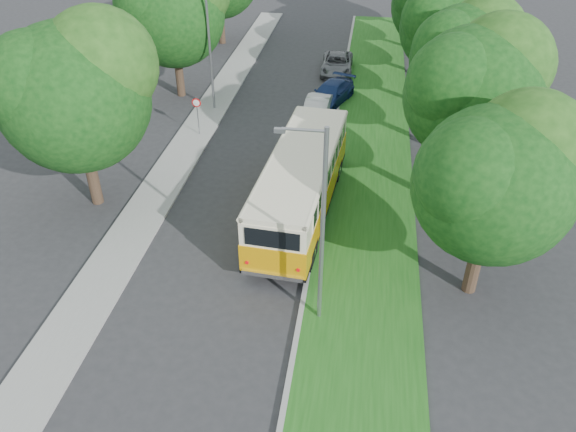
# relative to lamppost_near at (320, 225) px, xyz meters

# --- Properties ---
(ground) EXTENTS (120.00, 120.00, 0.00)m
(ground) POSITION_rel_lamppost_near_xyz_m (-4.21, 2.50, -4.37)
(ground) COLOR #2C2C2F
(ground) RESTS_ON ground
(curb) EXTENTS (0.20, 70.00, 0.15)m
(curb) POSITION_rel_lamppost_near_xyz_m (-0.61, 7.50, -4.29)
(curb) COLOR gray
(curb) RESTS_ON ground
(grass_verge) EXTENTS (4.50, 70.00, 0.13)m
(grass_verge) POSITION_rel_lamppost_near_xyz_m (1.74, 7.50, -4.30)
(grass_verge) COLOR #1C5516
(grass_verge) RESTS_ON ground
(sidewalk) EXTENTS (2.20, 70.00, 0.12)m
(sidewalk) POSITION_rel_lamppost_near_xyz_m (-9.01, 7.50, -4.31)
(sidewalk) COLOR gray
(sidewalk) RESTS_ON ground
(treeline) EXTENTS (24.27, 41.91, 9.46)m
(treeline) POSITION_rel_lamppost_near_xyz_m (-1.06, 20.49, 1.56)
(treeline) COLOR #332319
(treeline) RESTS_ON ground
(lamppost_near) EXTENTS (1.71, 0.16, 8.00)m
(lamppost_near) POSITION_rel_lamppost_near_xyz_m (0.00, 0.00, 0.00)
(lamppost_near) COLOR gray
(lamppost_near) RESTS_ON ground
(lamppost_far) EXTENTS (1.71, 0.16, 7.50)m
(lamppost_far) POSITION_rel_lamppost_near_xyz_m (-8.91, 18.50, -0.25)
(lamppost_far) COLOR gray
(lamppost_far) RESTS_ON ground
(warning_sign) EXTENTS (0.56, 0.10, 2.50)m
(warning_sign) POSITION_rel_lamppost_near_xyz_m (-8.71, 14.48, -2.66)
(warning_sign) COLOR gray
(warning_sign) RESTS_ON ground
(vintage_bus) EXTENTS (3.72, 11.29, 3.30)m
(vintage_bus) POSITION_rel_lamppost_near_xyz_m (-1.50, 6.87, -2.72)
(vintage_bus) COLOR #E49A07
(vintage_bus) RESTS_ON ground
(car_silver) EXTENTS (3.10, 4.73, 1.50)m
(car_silver) POSITION_rel_lamppost_near_xyz_m (-1.52, 13.10, -3.62)
(car_silver) COLOR silver
(car_silver) RESTS_ON ground
(car_white) EXTENTS (1.76, 4.40, 1.42)m
(car_white) POSITION_rel_lamppost_near_xyz_m (-1.85, 17.74, -3.66)
(car_white) COLOR silver
(car_white) RESTS_ON ground
(car_blue) EXTENTS (3.52, 5.24, 1.41)m
(car_blue) POSITION_rel_lamppost_near_xyz_m (-1.21, 20.58, -3.66)
(car_blue) COLOR navy
(car_blue) RESTS_ON ground
(car_grey) EXTENTS (2.41, 5.06, 1.39)m
(car_grey) POSITION_rel_lamppost_near_xyz_m (-1.21, 26.57, -3.67)
(car_grey) COLOR slate
(car_grey) RESTS_ON ground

